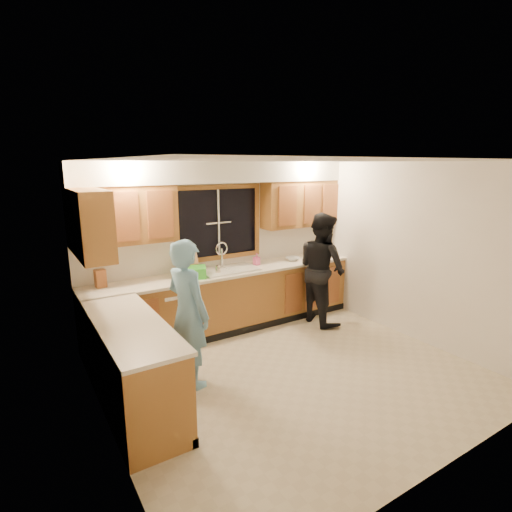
{
  "coord_description": "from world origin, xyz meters",
  "views": [
    {
      "loc": [
        -2.7,
        -3.48,
        2.46
      ],
      "look_at": [
        -0.11,
        0.65,
        1.34
      ],
      "focal_mm": 28.0,
      "sensor_mm": 36.0,
      "label": 1
    }
  ],
  "objects": [
    {
      "name": "wall_left",
      "position": [
        -2.1,
        0.0,
        1.25
      ],
      "size": [
        0.0,
        3.8,
        3.8
      ],
      "primitive_type": "plane",
      "rotation": [
        1.57,
        0.0,
        1.57
      ],
      "color": "white",
      "rests_on": "ground"
    },
    {
      "name": "ceiling",
      "position": [
        0.0,
        0.0,
        2.5
      ],
      "size": [
        4.2,
        4.2,
        0.0
      ],
      "primitive_type": "plane",
      "rotation": [
        3.14,
        0.0,
        0.0
      ],
      "color": "silver"
    },
    {
      "name": "soap_bottle",
      "position": [
        0.54,
        1.67,
        1.01
      ],
      "size": [
        0.1,
        0.1,
        0.18
      ],
      "primitive_type": "imported",
      "rotation": [
        0.0,
        0.0,
        0.15
      ],
      "color": "#EF5A9A",
      "rests_on": "countertop_back"
    },
    {
      "name": "dishwasher",
      "position": [
        -0.85,
        1.59,
        0.41
      ],
      "size": [
        0.6,
        0.56,
        0.82
      ],
      "primitive_type": "cube",
      "color": "white",
      "rests_on": "floor"
    },
    {
      "name": "wall_back",
      "position": [
        0.0,
        1.9,
        1.25
      ],
      "size": [
        4.2,
        0.0,
        4.2
      ],
      "primitive_type": "plane",
      "rotation": [
        1.57,
        0.0,
        0.0
      ],
      "color": "white",
      "rests_on": "ground"
    },
    {
      "name": "can_right",
      "position": [
        -0.21,
        1.51,
        0.98
      ],
      "size": [
        0.08,
        0.08,
        0.12
      ],
      "primitive_type": "cylinder",
      "rotation": [
        0.0,
        0.0,
        0.17
      ],
      "color": "beige",
      "rests_on": "countertop_back"
    },
    {
      "name": "can_left",
      "position": [
        -0.22,
        1.5,
        0.98
      ],
      "size": [
        0.07,
        0.07,
        0.12
      ],
      "primitive_type": "cylinder",
      "rotation": [
        0.0,
        0.0,
        0.01
      ],
      "color": "beige",
      "rests_on": "countertop_back"
    },
    {
      "name": "soffit",
      "position": [
        0.0,
        1.72,
        2.35
      ],
      "size": [
        4.2,
        0.35,
        0.3
      ],
      "primitive_type": "cube",
      "color": "white",
      "rests_on": "wall_back"
    },
    {
      "name": "woman",
      "position": [
        1.38,
        1.08,
        0.87
      ],
      "size": [
        0.7,
        0.88,
        1.75
      ],
      "primitive_type": "imported",
      "rotation": [
        0.0,
        0.0,
        1.52
      ],
      "color": "black",
      "rests_on": "floor"
    },
    {
      "name": "countertop_back",
      "position": [
        0.0,
        1.58,
        0.9
      ],
      "size": [
        4.2,
        0.63,
        0.04
      ],
      "primitive_type": "cube",
      "color": "#F0E2C9",
      "rests_on": "base_cabinets_back"
    },
    {
      "name": "stove",
      "position": [
        -1.8,
        -0.22,
        0.45
      ],
      "size": [
        0.58,
        0.75,
        0.9
      ],
      "primitive_type": "cube",
      "color": "white",
      "rests_on": "floor"
    },
    {
      "name": "window_frame",
      "position": [
        0.0,
        1.89,
        1.6
      ],
      "size": [
        1.44,
        0.03,
        1.14
      ],
      "color": "black",
      "rests_on": "wall_back"
    },
    {
      "name": "knife_block",
      "position": [
        -1.78,
        1.74,
        1.04
      ],
      "size": [
        0.14,
        0.12,
        0.23
      ],
      "primitive_type": "cube",
      "rotation": [
        0.0,
        0.0,
        0.14
      ],
      "color": "#99552A",
      "rests_on": "countertop_back"
    },
    {
      "name": "bowl",
      "position": [
        1.2,
        1.6,
        0.95
      ],
      "size": [
        0.28,
        0.28,
        0.06
      ],
      "primitive_type": "imported",
      "rotation": [
        0.0,
        0.0,
        -0.28
      ],
      "color": "silver",
      "rests_on": "countertop_back"
    },
    {
      "name": "upper_cabinets_return",
      "position": [
        -1.94,
        1.12,
        1.83
      ],
      "size": [
        0.33,
        0.9,
        0.75
      ],
      "primitive_type": "cube",
      "color": "#A2682F",
      "rests_on": "wall_left"
    },
    {
      "name": "dish_crate",
      "position": [
        -0.57,
        1.53,
        0.99
      ],
      "size": [
        0.4,
        0.39,
        0.15
      ],
      "primitive_type": "cube",
      "rotation": [
        0.0,
        0.0,
        -0.39
      ],
      "color": "green",
      "rests_on": "countertop_back"
    },
    {
      "name": "base_cabinets_left",
      "position": [
        -1.8,
        0.35,
        0.44
      ],
      "size": [
        0.6,
        1.9,
        0.88
      ],
      "primitive_type": "cube",
      "color": "#A2682F",
      "rests_on": "ground"
    },
    {
      "name": "floor",
      "position": [
        0.0,
        0.0,
        0.0
      ],
      "size": [
        4.2,
        4.2,
        0.0
      ],
      "primitive_type": "plane",
      "color": "#C3B496",
      "rests_on": "ground"
    },
    {
      "name": "cutting_board",
      "position": [
        -0.52,
        1.82,
        1.1
      ],
      "size": [
        0.28,
        0.14,
        0.36
      ],
      "primitive_type": "cube",
      "rotation": [
        -0.21,
        0.0,
        0.18
      ],
      "color": "tan",
      "rests_on": "countertop_back"
    },
    {
      "name": "man",
      "position": [
        -1.12,
        0.46,
        0.84
      ],
      "size": [
        0.55,
        0.7,
        1.69
      ],
      "primitive_type": "imported",
      "rotation": [
        0.0,
        0.0,
        1.83
      ],
      "color": "#70ABD3",
      "rests_on": "floor"
    },
    {
      "name": "upper_cabinets_right",
      "position": [
        1.43,
        1.73,
        1.83
      ],
      "size": [
        1.35,
        0.33,
        0.75
      ],
      "primitive_type": "cube",
      "color": "#A2682F",
      "rests_on": "wall_back"
    },
    {
      "name": "countertop_left",
      "position": [
        -1.79,
        0.35,
        0.9
      ],
      "size": [
        0.63,
        1.9,
        0.04
      ],
      "primitive_type": "cube",
      "color": "#F0E2C9",
      "rests_on": "base_cabinets_left"
    },
    {
      "name": "wall_right",
      "position": [
        2.1,
        0.0,
        1.25
      ],
      "size": [
        0.0,
        3.8,
        3.8
      ],
      "primitive_type": "plane",
      "rotation": [
        1.57,
        0.0,
        -1.57
      ],
      "color": "white",
      "rests_on": "ground"
    },
    {
      "name": "base_cabinets_back",
      "position": [
        0.0,
        1.6,
        0.44
      ],
      "size": [
        4.2,
        0.6,
        0.88
      ],
      "primitive_type": "cube",
      "color": "#A2682F",
      "rests_on": "ground"
    },
    {
      "name": "sink",
      "position": [
        0.0,
        1.6,
        0.86
      ],
      "size": [
        0.86,
        0.52,
        0.57
      ],
      "color": "white",
      "rests_on": "countertop_back"
    },
    {
      "name": "upper_cabinets_left",
      "position": [
        -1.43,
        1.73,
        1.83
      ],
      "size": [
        1.35,
        0.33,
        0.75
      ],
      "primitive_type": "cube",
      "color": "#A2682F",
      "rests_on": "wall_back"
    }
  ]
}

